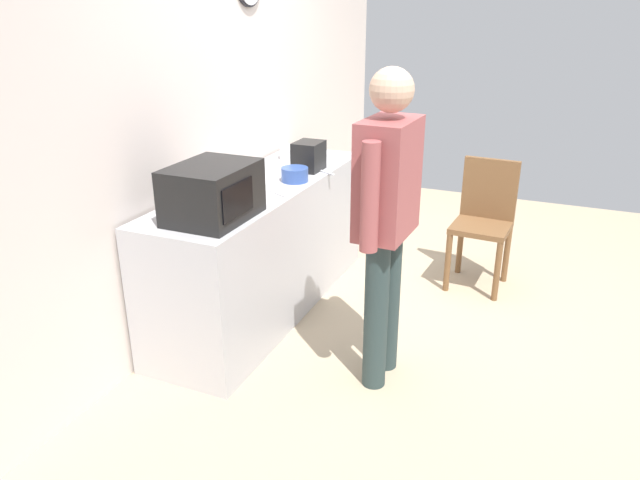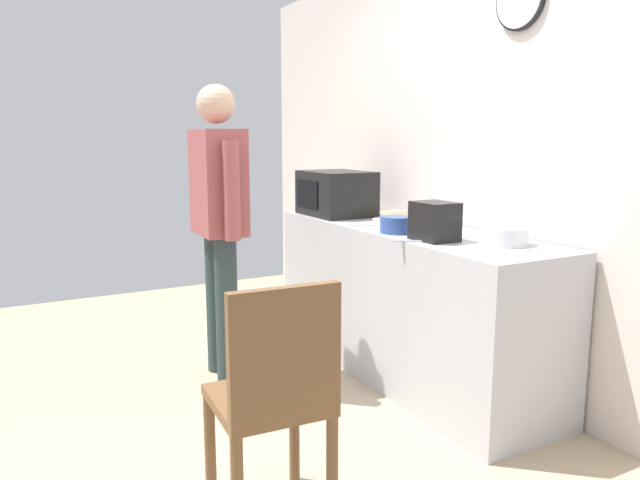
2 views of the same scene
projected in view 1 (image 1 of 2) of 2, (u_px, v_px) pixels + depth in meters
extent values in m
plane|color=tan|center=(446.00, 324.00, 4.01)|extent=(6.00, 6.00, 0.00)
cube|color=silver|center=(228.00, 112.00, 4.11)|extent=(5.40, 0.10, 2.60)
cube|color=#B7B7BC|center=(265.00, 247.00, 4.08)|extent=(2.09, 0.62, 0.90)
cube|color=black|center=(212.00, 192.00, 3.23)|extent=(0.50, 0.38, 0.30)
cube|color=black|center=(238.00, 200.00, 3.10)|extent=(0.30, 0.01, 0.18)
cylinder|color=white|center=(229.00, 192.00, 3.71)|extent=(0.27, 0.27, 0.01)
cube|color=#DBBE76|center=(228.00, 187.00, 3.70)|extent=(0.12, 0.12, 0.05)
cylinder|color=#33519E|center=(295.00, 174.00, 3.94)|extent=(0.18, 0.18, 0.09)
cylinder|color=white|center=(296.00, 153.00, 4.51)|extent=(0.24, 0.24, 0.09)
cube|color=black|center=(309.00, 156.00, 4.18)|extent=(0.22, 0.18, 0.20)
cube|color=silver|center=(326.00, 172.00, 4.15)|extent=(0.10, 0.16, 0.01)
cube|color=silver|center=(277.00, 193.00, 3.69)|extent=(0.09, 0.16, 0.01)
cylinder|color=#293939|center=(388.00, 300.00, 3.39)|extent=(0.13, 0.13, 0.87)
cylinder|color=#293939|center=(376.00, 315.00, 3.22)|extent=(0.13, 0.13, 0.87)
cube|color=#9E4C4C|center=(388.00, 178.00, 3.03)|extent=(0.41, 0.26, 0.60)
cylinder|color=#9E4C4C|center=(403.00, 172.00, 3.25)|extent=(0.09, 0.09, 0.54)
cylinder|color=#9E4C4C|center=(370.00, 198.00, 2.84)|extent=(0.09, 0.09, 0.54)
sphere|color=#D1A889|center=(392.00, 90.00, 2.87)|extent=(0.22, 0.22, 0.22)
cylinder|color=brown|center=(448.00, 262.00, 4.39)|extent=(0.04, 0.04, 0.45)
cylinder|color=brown|center=(497.00, 271.00, 4.24)|extent=(0.04, 0.04, 0.45)
cylinder|color=brown|center=(460.00, 246.00, 4.68)|extent=(0.04, 0.04, 0.45)
cylinder|color=brown|center=(507.00, 254.00, 4.54)|extent=(0.04, 0.04, 0.45)
cube|color=brown|center=(481.00, 227.00, 4.37)|extent=(0.42, 0.42, 0.04)
cube|color=brown|center=(490.00, 189.00, 4.43)|extent=(0.06, 0.40, 0.45)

